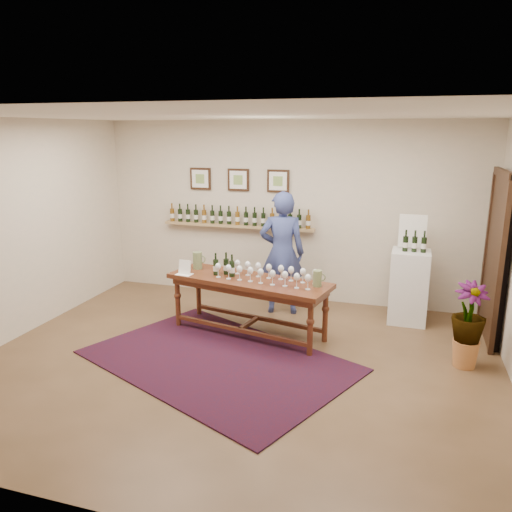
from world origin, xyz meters
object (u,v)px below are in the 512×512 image
(tasting_table, at_px, (249,287))
(person, at_px, (282,253))
(potted_plant, at_px, (468,325))
(display_pedestal, at_px, (409,287))

(tasting_table, relative_size, person, 1.25)
(potted_plant, relative_size, person, 0.48)
(display_pedestal, height_order, potted_plant, display_pedestal)
(tasting_table, bearing_deg, potted_plant, 7.91)
(tasting_table, bearing_deg, person, 88.89)
(tasting_table, xyz_separation_m, display_pedestal, (2.02, 1.08, -0.14))
(display_pedestal, xyz_separation_m, potted_plant, (0.65, -1.27, -0.01))
(tasting_table, relative_size, display_pedestal, 2.20)
(potted_plant, height_order, person, person)
(tasting_table, xyz_separation_m, person, (0.22, 0.93, 0.25))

